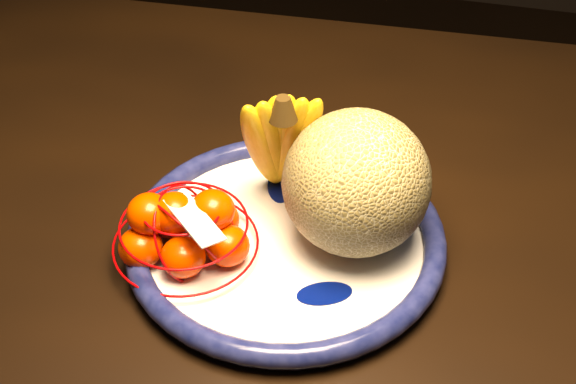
% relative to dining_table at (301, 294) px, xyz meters
% --- Properties ---
extents(dining_table, '(1.64, 1.03, 0.80)m').
position_rel_dining_table_xyz_m(dining_table, '(0.00, 0.00, 0.00)').
color(dining_table, black).
rests_on(dining_table, ground).
extents(fruit_bowl, '(0.33, 0.33, 0.03)m').
position_rel_dining_table_xyz_m(fruit_bowl, '(-0.01, -0.02, 0.10)').
color(fruit_bowl, white).
rests_on(fruit_bowl, dining_table).
extents(cantaloupe, '(0.15, 0.15, 0.15)m').
position_rel_dining_table_xyz_m(cantaloupe, '(0.05, 0.00, 0.17)').
color(cantaloupe, olive).
rests_on(cantaloupe, fruit_bowl).
extents(banana_bunch, '(0.10, 0.11, 0.17)m').
position_rel_dining_table_xyz_m(banana_bunch, '(-0.04, 0.04, 0.18)').
color(banana_bunch, yellow).
rests_on(banana_bunch, fruit_bowl).
extents(mandarin_bag, '(0.17, 0.17, 0.09)m').
position_rel_dining_table_xyz_m(mandarin_bag, '(-0.11, -0.06, 0.13)').
color(mandarin_bag, '#FF4900').
rests_on(mandarin_bag, fruit_bowl).
extents(price_tag, '(0.07, 0.07, 0.01)m').
position_rel_dining_table_xyz_m(price_tag, '(-0.09, -0.08, 0.16)').
color(price_tag, white).
rests_on(price_tag, mandarin_bag).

